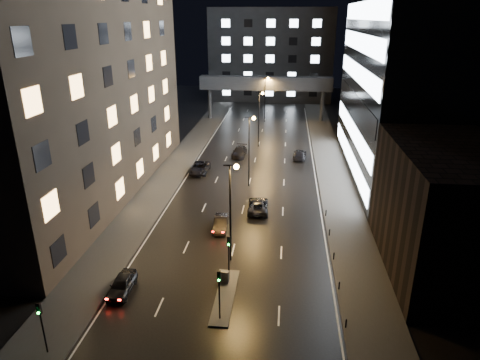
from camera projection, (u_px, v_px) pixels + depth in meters
The scene contains 24 objects.
ground at pixel (255, 160), 72.37m from camera, with size 160.00×160.00×0.00m, color black.
sidewalk_left at pixel (176, 166), 68.98m from camera, with size 5.00×110.00×0.15m, color #383533.
sidewalk_right at pixel (333, 172), 66.43m from camera, with size 5.00×110.00×0.15m, color #383533.
building_left at pixel (65, 40), 52.65m from camera, with size 15.00×48.00×40.00m, color #2D2319.
building_right_low at pixel (446, 211), 39.42m from camera, with size 10.00×18.00×12.00m, color black.
building_right_glass at pixel (438, 18), 58.04m from camera, with size 20.00×36.00×45.00m, color black.
building_far at pixel (271, 55), 121.70m from camera, with size 34.00×14.00×25.00m, color #333335.
skybridge at pixel (266, 84), 97.22m from camera, with size 30.00×3.00×10.00m.
median_island at pixel (225, 296), 37.06m from camera, with size 1.60×8.00×0.15m, color #383533.
traffic_signal_near at pixel (229, 251), 38.29m from camera, with size 0.28×0.34×4.40m.
traffic_signal_far at pixel (219, 287), 33.19m from camera, with size 0.28×0.34×4.40m.
traffic_signal_corner at pixel (41, 320), 29.80m from camera, with size 0.28×0.34×4.40m.
bollard_row at pixel (336, 271), 40.09m from camera, with size 0.12×25.12×0.90m.
streetlight_near at pixel (232, 201), 40.33m from camera, with size 1.45×0.50×10.15m.
streetlight_mid_a at pixel (250, 142), 58.89m from camera, with size 1.45×0.50×10.15m.
streetlight_mid_b at pixel (260, 112), 77.45m from camera, with size 1.45×0.50×10.15m.
streetlight_far at pixel (266, 94), 96.00m from camera, with size 1.45×0.50×10.15m.
car_away_a at pixel (122, 285), 37.51m from camera, with size 1.76×4.37×1.49m, color black.
car_away_b at pixel (221, 223), 48.65m from camera, with size 1.53×4.39×1.45m, color black.
car_away_c at pixel (200, 168), 66.18m from camera, with size 2.57×5.57×1.55m, color black.
car_away_d at pixel (240, 152), 74.08m from camera, with size 2.18×5.35×1.55m, color black.
car_toward_a at pixel (258, 205), 53.22m from camera, with size 2.46×5.33×1.48m, color black.
car_toward_b at pixel (300, 154), 72.93m from camera, with size 2.09×5.13×1.49m, color black.
utility_cabinet at pixel (224, 276), 38.73m from camera, with size 0.92×0.45×1.13m, color #525255.
Camera 1 is at (4.96, -28.65, 22.78)m, focal length 32.00 mm.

